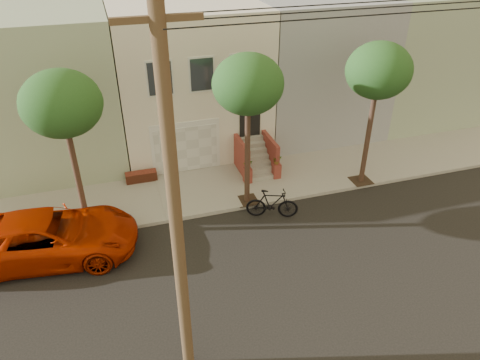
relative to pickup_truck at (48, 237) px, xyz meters
name	(u,v)px	position (x,y,z in m)	size (l,w,h in m)	color
ground	(254,268)	(6.78, -2.80, -0.86)	(90.00, 90.00, 0.00)	black
sidewalk	(216,188)	(6.78, 2.55, -0.79)	(40.00, 3.70, 0.15)	gray
house_row	(185,72)	(6.78, 8.39, 2.78)	(33.10, 11.70, 7.00)	beige
tree_left	(62,105)	(1.28, 1.10, 4.39)	(2.70, 2.57, 6.30)	#2D2116
tree_mid	(248,85)	(7.78, 1.10, 4.39)	(2.70, 2.57, 6.30)	#2D2116
tree_right	(379,71)	(13.28, 1.10, 4.39)	(2.70, 2.57, 6.30)	#2D2116
pickup_truck	(48,237)	(0.00, 0.00, 0.00)	(2.86, 6.20, 1.72)	#AA2000
motorcycle	(272,204)	(8.45, -0.11, -0.23)	(0.60, 2.11, 1.27)	black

